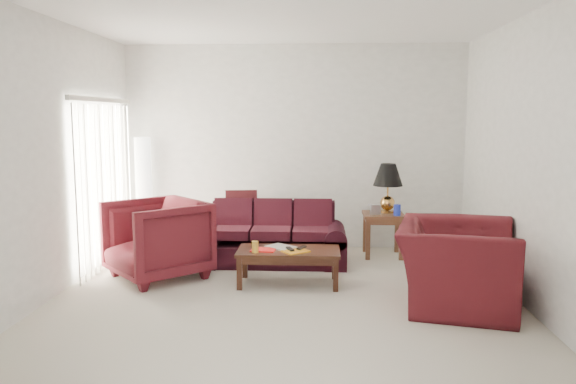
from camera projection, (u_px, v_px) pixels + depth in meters
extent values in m
plane|color=#BCB4A0|center=(284.00, 299.00, 6.03)|extent=(5.00, 5.00, 0.00)
cube|color=silver|center=(105.00, 184.00, 7.31)|extent=(0.10, 2.00, 2.16)
cube|color=black|center=(241.00, 206.00, 8.03)|extent=(0.48, 0.28, 0.47)
cube|color=silver|center=(375.00, 210.00, 7.73)|extent=(0.15, 0.09, 0.14)
cylinder|color=#1A2AAE|center=(397.00, 210.00, 7.66)|extent=(0.11, 0.11, 0.15)
cube|color=silver|center=(373.00, 205.00, 8.07)|extent=(0.14, 0.17, 0.05)
imported|color=#461016|center=(157.00, 239.00, 6.77)|extent=(1.47, 1.47, 0.96)
imported|color=#400E13|center=(456.00, 265.00, 5.78)|extent=(1.43, 1.55, 0.86)
cube|color=red|center=(263.00, 250.00, 6.47)|extent=(0.30, 0.24, 0.02)
cube|color=beige|center=(281.00, 247.00, 6.61)|extent=(0.39, 0.38, 0.02)
cube|color=#C27F16|center=(296.00, 251.00, 6.40)|extent=(0.35, 0.33, 0.02)
cube|color=black|center=(290.00, 249.00, 6.43)|extent=(0.11, 0.18, 0.02)
cube|color=black|center=(301.00, 248.00, 6.50)|extent=(0.12, 0.18, 0.02)
cylinder|color=gold|center=(255.00, 247.00, 6.37)|extent=(0.09, 0.09, 0.13)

